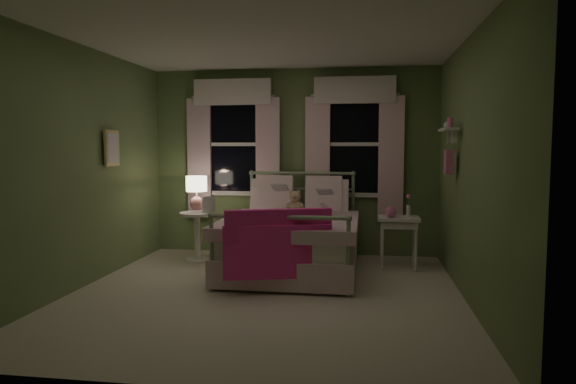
% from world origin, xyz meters
% --- Properties ---
extents(room_shell, '(4.20, 4.20, 4.20)m').
position_xyz_m(room_shell, '(0.00, 0.00, 1.30)').
color(room_shell, white).
rests_on(room_shell, ground).
extents(bed, '(1.58, 2.04, 1.18)m').
position_xyz_m(bed, '(0.14, 1.03, 0.38)').
color(bed, white).
rests_on(bed, ground).
extents(pink_throw, '(1.07, 0.47, 0.71)m').
position_xyz_m(pink_throw, '(0.14, 0.00, 0.61)').
color(pink_throw, '#E72D8D').
rests_on(pink_throw, bed).
extents(child_left, '(0.30, 0.26, 0.70)m').
position_xyz_m(child_left, '(-0.14, 1.45, 0.92)').
color(child_left, '#F7D1DD').
rests_on(child_left, bed).
extents(child_right, '(0.38, 0.33, 0.66)m').
position_xyz_m(child_right, '(0.42, 1.45, 0.90)').
color(child_right, '#F7D1DD').
rests_on(child_right, bed).
extents(book_left, '(0.20, 0.12, 0.26)m').
position_xyz_m(book_left, '(-0.14, 1.20, 0.96)').
color(book_left, beige).
rests_on(book_left, child_left).
extents(book_right, '(0.21, 0.13, 0.26)m').
position_xyz_m(book_right, '(0.42, 1.20, 0.92)').
color(book_right, beige).
rests_on(book_right, child_right).
extents(teddy_bear, '(0.23, 0.19, 0.32)m').
position_xyz_m(teddy_bear, '(0.14, 1.29, 0.79)').
color(teddy_bear, tan).
rests_on(teddy_bear, bed).
extents(nightstand_left, '(0.46, 0.46, 0.65)m').
position_xyz_m(nightstand_left, '(-1.19, 1.40, 0.42)').
color(nightstand_left, white).
rests_on(nightstand_left, ground).
extents(table_lamp, '(0.27, 0.27, 0.45)m').
position_xyz_m(table_lamp, '(-1.19, 1.40, 0.95)').
color(table_lamp, pink).
rests_on(table_lamp, nightstand_left).
extents(book_nightstand, '(0.23, 0.26, 0.02)m').
position_xyz_m(book_nightstand, '(-1.09, 1.32, 0.66)').
color(book_nightstand, beige).
rests_on(book_nightstand, nightstand_left).
extents(nightstand_right, '(0.50, 0.40, 0.64)m').
position_xyz_m(nightstand_right, '(1.42, 1.35, 0.55)').
color(nightstand_right, white).
rests_on(nightstand_right, ground).
extents(pink_toy, '(0.14, 0.20, 0.14)m').
position_xyz_m(pink_toy, '(1.32, 1.34, 0.71)').
color(pink_toy, pink).
rests_on(pink_toy, nightstand_right).
extents(bud_vase, '(0.06, 0.06, 0.28)m').
position_xyz_m(bud_vase, '(1.54, 1.40, 0.79)').
color(bud_vase, white).
rests_on(bud_vase, nightstand_right).
extents(window_left, '(1.34, 0.13, 1.96)m').
position_xyz_m(window_left, '(-0.85, 2.03, 1.62)').
color(window_left, black).
rests_on(window_left, room_shell).
extents(window_right, '(1.34, 0.13, 1.96)m').
position_xyz_m(window_right, '(0.85, 2.03, 1.62)').
color(window_right, black).
rests_on(window_right, room_shell).
extents(wall_shelf, '(0.15, 0.50, 0.60)m').
position_xyz_m(wall_shelf, '(1.90, 0.70, 1.52)').
color(wall_shelf, white).
rests_on(wall_shelf, room_shell).
extents(framed_picture, '(0.03, 0.32, 0.42)m').
position_xyz_m(framed_picture, '(-1.95, 0.60, 1.50)').
color(framed_picture, beige).
rests_on(framed_picture, room_shell).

